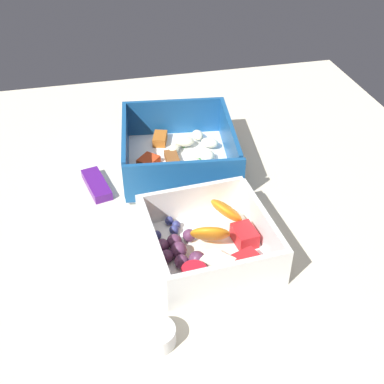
# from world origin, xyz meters

# --- Properties ---
(table_surface) EXTENTS (0.80, 0.80, 0.02)m
(table_surface) POSITION_xyz_m (0.00, 0.00, 0.01)
(table_surface) COLOR beige
(table_surface) RESTS_ON ground
(pasta_container) EXTENTS (0.19, 0.18, 0.06)m
(pasta_container) POSITION_xyz_m (0.09, -0.01, 0.04)
(pasta_container) COLOR white
(pasta_container) RESTS_ON table_surface
(fruit_bowl) EXTENTS (0.15, 0.15, 0.05)m
(fruit_bowl) POSITION_xyz_m (-0.10, -0.01, 0.04)
(fruit_bowl) COLOR white
(fruit_bowl) RESTS_ON table_surface
(candy_bar) EXTENTS (0.07, 0.04, 0.01)m
(candy_bar) POSITION_xyz_m (0.06, 0.11, 0.03)
(candy_bar) COLOR #51197A
(candy_bar) RESTS_ON table_surface
(paper_cup_liner) EXTENTS (0.04, 0.04, 0.02)m
(paper_cup_liner) POSITION_xyz_m (-0.21, 0.07, 0.03)
(paper_cup_liner) COLOR white
(paper_cup_liner) RESTS_ON table_surface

